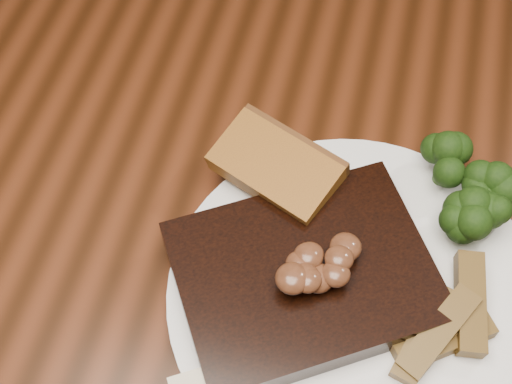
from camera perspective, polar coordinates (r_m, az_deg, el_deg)
dining_table at (r=0.67m, az=-0.90°, el=-4.42°), size 1.60×0.90×0.75m
plate at (r=0.54m, az=7.94°, el=-8.36°), size 0.31×0.31×0.01m
steak at (r=0.53m, az=3.84°, el=-6.77°), size 0.23×0.21×0.03m
steak_bone at (r=0.51m, az=2.35°, el=-13.16°), size 0.15×0.10×0.02m
mushroom_pile at (r=0.50m, az=4.13°, el=-5.08°), size 0.07×0.07×0.03m
garlic_bread at (r=0.57m, az=1.51°, el=0.85°), size 0.11×0.09×0.02m
potato_wedges at (r=0.53m, az=14.05°, el=-8.71°), size 0.10×0.10×0.02m
broccoli_cluster at (r=0.57m, az=15.56°, el=-0.82°), size 0.08×0.08×0.04m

